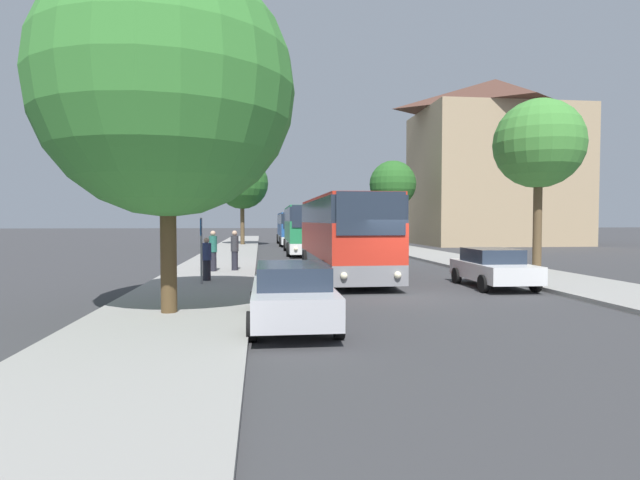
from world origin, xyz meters
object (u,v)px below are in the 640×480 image
at_px(bus_front, 343,235).
at_px(tree_right_near, 393,184).
at_px(tree_left_far, 167,89).
at_px(parked_car_left_curb, 292,293).
at_px(bus_middle, 303,229).
at_px(parked_car_right_near, 493,267).
at_px(tree_left_near, 242,183).
at_px(pedestrian_waiting_near, 207,259).
at_px(bus_stop_sign, 201,243).
at_px(tree_right_mid, 539,144).
at_px(pedestrian_walking_back, 213,251).
at_px(pedestrian_waiting_far, 235,250).
at_px(bus_rear, 292,228).

distance_m(bus_front, tree_right_near, 25.32).
bearing_deg(tree_left_far, parked_car_left_curb, -23.68).
distance_m(bus_middle, tree_left_far, 25.23).
relative_size(parked_car_right_near, tree_left_near, 0.49).
distance_m(pedestrian_waiting_near, tree_left_far, 8.23).
distance_m(bus_front, parked_car_right_near, 6.50).
height_order(pedestrian_waiting_near, tree_left_near, tree_left_near).
bearing_deg(tree_right_near, bus_front, -110.05).
bearing_deg(bus_front, bus_stop_sign, -153.04).
xyz_separation_m(parked_car_right_near, tree_right_mid, (4.36, 4.51, 5.27)).
height_order(bus_middle, tree_right_near, tree_right_near).
xyz_separation_m(pedestrian_walking_back, tree_left_far, (-0.15, -10.29, 4.65)).
xyz_separation_m(pedestrian_waiting_far, tree_left_far, (-1.10, -10.65, 4.65)).
xyz_separation_m(bus_stop_sign, tree_left_far, (-0.16, -5.65, 4.09)).
bearing_deg(tree_left_far, bus_rear, 81.76).
bearing_deg(parked_car_right_near, bus_front, -37.60).
relative_size(bus_stop_sign, tree_right_near, 0.31).
height_order(pedestrian_waiting_far, tree_right_near, tree_right_near).
relative_size(parked_car_left_curb, tree_left_far, 0.52).
bearing_deg(tree_right_mid, pedestrian_waiting_near, -171.03).
relative_size(bus_front, pedestrian_waiting_near, 6.63).
bearing_deg(bus_front, parked_car_left_curb, -106.45).
xyz_separation_m(bus_middle, tree_left_far, (-5.48, -24.32, 3.89)).
bearing_deg(tree_left_far, tree_left_near, 89.14).
bearing_deg(pedestrian_waiting_far, tree_left_far, 150.55).
bearing_deg(bus_rear, parked_car_left_curb, -93.71).
xyz_separation_m(bus_middle, parked_car_right_near, (5.37, -19.75, -1.11)).
relative_size(parked_car_left_curb, pedestrian_waiting_far, 2.49).
distance_m(tree_left_near, tree_left_far, 36.41).
height_order(parked_car_left_curb, tree_left_far, tree_left_far).
distance_m(bus_rear, tree_left_far, 38.08).
distance_m(bus_middle, tree_right_near, 12.53).
distance_m(bus_middle, tree_left_near, 13.73).
bearing_deg(tree_left_far, bus_middle, 77.30).
distance_m(bus_front, tree_left_near, 28.61).
height_order(bus_front, bus_rear, bus_front).
bearing_deg(tree_right_near, tree_left_far, -114.23).
bearing_deg(tree_left_near, bus_rear, 12.40).
distance_m(parked_car_left_curb, pedestrian_waiting_far, 12.13).
distance_m(pedestrian_walking_back, tree_left_far, 11.29).
distance_m(parked_car_left_curb, bus_stop_sign, 7.60).
relative_size(parked_car_right_near, bus_stop_sign, 1.71).
bearing_deg(parked_car_right_near, bus_stop_sign, -4.13).
distance_m(pedestrian_walking_back, tree_right_near, 26.52).
height_order(tree_left_near, tree_left_far, tree_left_far).
bearing_deg(tree_right_near, pedestrian_waiting_near, -119.24).
relative_size(bus_middle, bus_rear, 1.00).
distance_m(parked_car_left_curb, pedestrian_walking_back, 11.98).
bearing_deg(tree_left_far, pedestrian_waiting_near, 88.02).
relative_size(pedestrian_waiting_near, tree_right_near, 0.21).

